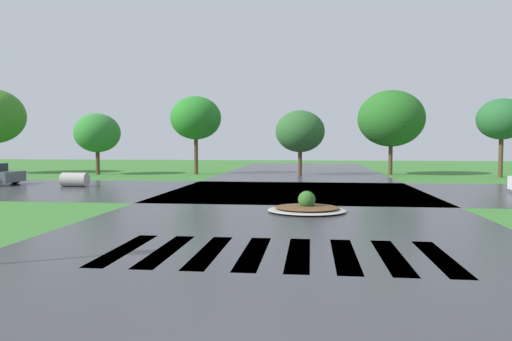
{
  "coord_description": "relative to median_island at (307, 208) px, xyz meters",
  "views": [
    {
      "loc": [
        0.68,
        -3.7,
        2.18
      ],
      "look_at": [
        -1.08,
        11.58,
        1.33
      ],
      "focal_mm": 33.57,
      "sensor_mm": 36.0,
      "label": 1
    }
  ],
  "objects": [
    {
      "name": "asphalt_roadway",
      "position": [
        -0.56,
        -1.65,
        -0.13
      ],
      "size": [
        11.58,
        80.0,
        0.01
      ],
      "primitive_type": "cube",
      "color": "#35353A",
      "rests_on": "ground"
    },
    {
      "name": "crosswalk_stripes",
      "position": [
        -0.56,
        -5.94,
        -0.13
      ],
      "size": [
        6.75,
        3.04,
        0.01
      ],
      "color": "white",
      "rests_on": "ground"
    },
    {
      "name": "median_island",
      "position": [
        0.0,
        0.0,
        0.0
      ],
      "size": [
        2.52,
        2.34,
        0.68
      ],
      "color": "#9E9B93",
      "rests_on": "ground"
    },
    {
      "name": "background_treeline",
      "position": [
        -6.82,
        18.15,
        3.71
      ],
      "size": [
        39.59,
        6.58,
        6.25
      ],
      "color": "#4C3823",
      "rests_on": "ground"
    },
    {
      "name": "asphalt_cross_road",
      "position": [
        -0.56,
        6.73,
        -0.13
      ],
      "size": [
        90.0,
        10.42,
        0.01
      ],
      "primitive_type": "cube",
      "color": "#35353A",
      "rests_on": "ground"
    },
    {
      "name": "drainage_pipe_stack",
      "position": [
        -11.89,
        7.83,
        0.23
      ],
      "size": [
        1.32,
        0.73,
        0.72
      ],
      "color": "#9E9B93",
      "rests_on": "ground"
    }
  ]
}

